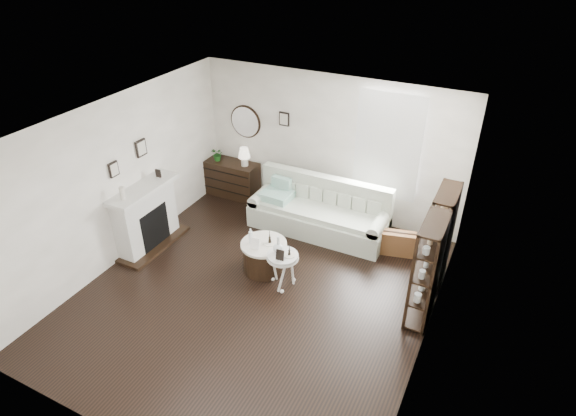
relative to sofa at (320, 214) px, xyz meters
The scene contains 18 objects.
room 1.54m from the sofa, 46.64° to the left, with size 5.50×5.50×5.50m.
fireplace 3.04m from the sofa, 144.15° to the right, with size 0.50×1.40×1.84m.
shelf_unit_far 2.30m from the sofa, 13.55° to the right, with size 0.30×0.80×1.60m.
shelf_unit_near 2.65m from the sofa, 33.13° to the right, with size 0.30×0.80×1.60m.
sofa is the anchor object (origin of this frame).
quilt 0.86m from the sofa, behind, with size 0.55×0.45×0.14m, color #24855E.
suitcase 1.47m from the sofa, ahead, with size 0.64×0.21×0.43m, color brown.
dresser 2.16m from the sofa, 169.51° to the left, with size 1.11×0.48×0.74m.
table_lamp 1.94m from the sofa, 167.67° to the left, with size 0.24×0.24×0.38m, color beige, non-canonical shape.
potted_plant 2.49m from the sofa, behind, with size 0.25×0.21×0.27m, color #195117.
drum_table 1.53m from the sofa, 102.53° to the right, with size 0.74×0.74×0.51m.
pedestal_table 1.74m from the sofa, 85.97° to the right, with size 0.49×0.49×0.59m.
eiffel_drum 1.49m from the sofa, 99.82° to the right, with size 0.12×0.12×0.20m, color black, non-canonical shape.
bottle_drum 1.69m from the sofa, 108.16° to the right, with size 0.06×0.06×0.27m, color silver.
card_frame_drum 1.75m from the sofa, 102.86° to the right, with size 0.14×0.01×0.19m, color white.
eiffel_ped 1.74m from the sofa, 82.67° to the right, with size 0.10×0.10×0.17m, color black, non-canonical shape.
flask_ped 1.75m from the sofa, 88.78° to the right, with size 0.16×0.16×0.29m, color silver, non-canonical shape.
card_frame_ped 1.89m from the sofa, 85.59° to the right, with size 0.13×0.01×0.17m, color black.
Camera 1 is at (2.94, -4.84, 4.95)m, focal length 30.00 mm.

